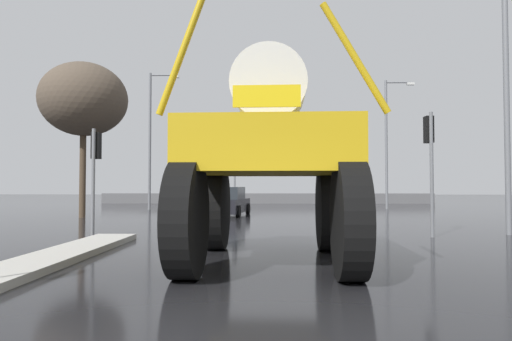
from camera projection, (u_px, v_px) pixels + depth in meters
ground_plane at (265, 217)px, 22.63m from camera, size 120.00×120.00×0.00m
median_island at (53, 258)px, 9.48m from camera, size 1.15×8.10×0.15m
oversize_sprayer at (270, 160)px, 9.45m from camera, size 3.94×5.73×4.80m
sedan_ahead at (228, 202)px, 24.12m from camera, size 2.30×4.29×1.52m
traffic_signal_near_left at (95, 158)px, 14.45m from camera, size 0.24×0.54×3.38m
traffic_signal_near_right at (430, 146)px, 14.17m from camera, size 0.24×0.54×3.86m
traffic_signal_far_left at (235, 173)px, 28.82m from camera, size 0.24×0.55×3.26m
streetlight_near_right at (509, 84)px, 14.80m from camera, size 1.65×0.24×8.96m
streetlight_far_left at (152, 134)px, 30.29m from camera, size 2.02×0.24×9.14m
streetlight_far_right at (388, 137)px, 31.22m from camera, size 2.04×0.24×8.87m
bare_tree_left at (84, 100)px, 22.74m from camera, size 4.32×4.32×7.75m
roadside_barrier at (267, 198)px, 40.53m from camera, size 29.69×0.24×0.90m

